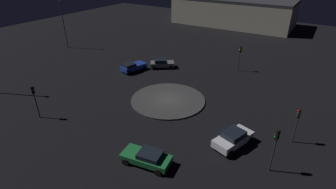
# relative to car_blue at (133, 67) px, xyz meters

# --- Properties ---
(ground_plane) EXTENTS (116.18, 116.18, 0.00)m
(ground_plane) POSITION_rel_car_blue_xyz_m (-5.27, -10.13, -0.77)
(ground_plane) COLOR black
(roundabout_island) EXTENTS (9.60, 9.60, 0.18)m
(roundabout_island) POSITION_rel_car_blue_xyz_m (-5.27, -10.13, -0.68)
(roundabout_island) COLOR #383838
(roundabout_island) RESTS_ON ground_plane
(car_blue) EXTENTS (4.45, 2.97, 1.47)m
(car_blue) POSITION_rel_car_blue_xyz_m (0.00, 0.00, 0.00)
(car_blue) COLOR #1E38A5
(car_blue) RESTS_ON ground_plane
(car_white) EXTENTS (4.71, 3.18, 1.61)m
(car_white) POSITION_rel_car_blue_xyz_m (-9.52, -20.41, 0.07)
(car_white) COLOR white
(car_white) RESTS_ON ground_plane
(car_grey) EXTENTS (3.75, 4.17, 1.52)m
(car_grey) POSITION_rel_car_blue_xyz_m (3.69, -3.17, 0.00)
(car_grey) COLOR slate
(car_grey) RESTS_ON ground_plane
(car_green) EXTENTS (2.70, 4.72, 1.37)m
(car_green) POSITION_rel_car_blue_xyz_m (-16.16, -14.84, -0.05)
(car_green) COLOR #1E7238
(car_green) RESTS_ON ground_plane
(traffic_light_northwest) EXTENTS (0.39, 0.38, 4.00)m
(traffic_light_northwest) POSITION_rel_car_blue_xyz_m (-16.68, 0.26, 2.08)
(traffic_light_northwest) COLOR #2D2D2D
(traffic_light_northwest) RESTS_ON ground_plane
(traffic_light_east) EXTENTS (0.39, 0.35, 4.06)m
(traffic_light_east) POSITION_rel_car_blue_xyz_m (9.23, -14.40, 2.12)
(traffic_light_east) COLOR #2D2D2D
(traffic_light_east) RESTS_ON ground_plane
(traffic_light_south) EXTENTS (0.31, 0.36, 3.81)m
(traffic_light_south) POSITION_rel_car_blue_xyz_m (-5.83, -25.28, 1.95)
(traffic_light_south) COLOR #2D2D2D
(traffic_light_south) RESTS_ON ground_plane
(traffic_light_south_near) EXTENTS (0.36, 0.39, 4.28)m
(traffic_light_south_near) POSITION_rel_car_blue_xyz_m (-11.14, -24.34, 2.27)
(traffic_light_south_near) COLOR #2D2D2D
(traffic_light_south_near) RESTS_ON ground_plane
(streetlamp_north) EXTENTS (0.46, 0.46, 9.57)m
(streetlamp_north) POSITION_rel_car_blue_xyz_m (2.44, 19.10, 4.97)
(streetlamp_north) COLOR #4C4C51
(streetlamp_north) RESTS_ON ground_plane
(store_building) EXTENTS (14.58, 31.02, 6.94)m
(store_building) POSITION_rel_car_blue_xyz_m (40.69, -1.82, 2.70)
(store_building) COLOR #B7B299
(store_building) RESTS_ON ground_plane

